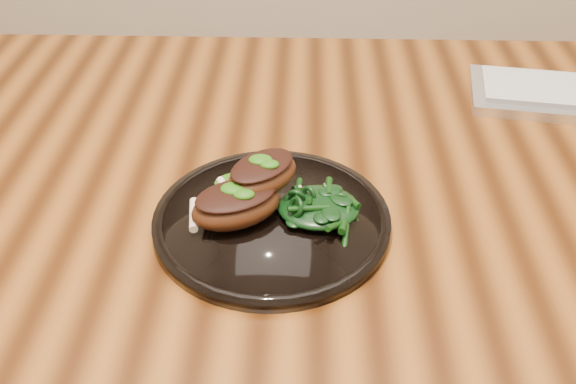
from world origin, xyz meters
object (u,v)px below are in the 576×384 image
at_px(plate, 272,220).
at_px(lamb_chop_front, 235,204).
at_px(desk, 315,211).
at_px(greens_heap, 319,203).

distance_m(plate, lamb_chop_front, 0.05).
bearing_deg(lamb_chop_front, plate, 13.93).
xyz_separation_m(desk, lamb_chop_front, (-0.09, -0.14, 0.12)).
bearing_deg(greens_heap, lamb_chop_front, -171.04).
distance_m(desk, lamb_chop_front, 0.21).
distance_m(lamb_chop_front, greens_heap, 0.09).
xyz_separation_m(lamb_chop_front, greens_heap, (0.09, 0.01, -0.01)).
xyz_separation_m(plate, lamb_chop_front, (-0.04, -0.01, 0.03)).
height_order(desk, plate, plate).
relative_size(desk, lamb_chop_front, 13.22).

